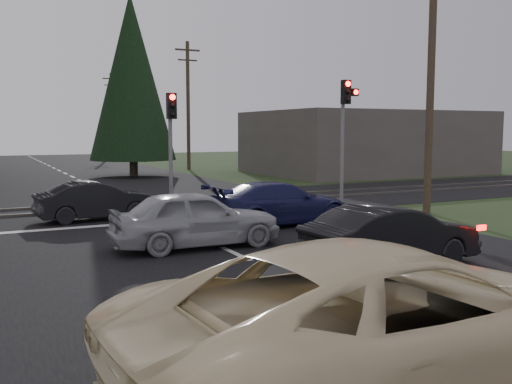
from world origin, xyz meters
TOP-DOWN VIEW (x-y plane):
  - ground at (0.00, 0.00)m, footprint 120.00×120.00m
  - road at (0.00, 10.00)m, footprint 14.00×100.00m
  - rail_corridor at (0.00, 12.00)m, footprint 120.00×8.00m
  - stop_line at (0.00, 8.20)m, footprint 13.00×0.35m
  - rail_near at (0.00, 11.20)m, footprint 120.00×0.12m
  - rail_far at (0.00, 12.80)m, footprint 120.00×0.12m
  - traffic_signal_right at (7.55, 9.47)m, footprint 0.68×0.48m
  - traffic_signal_center at (1.00, 10.68)m, footprint 0.32×0.48m
  - utility_pole_near at (8.50, 6.00)m, footprint 1.80×0.26m
  - utility_pole_mid at (8.50, 30.00)m, footprint 1.80×0.26m
  - utility_pole_far at (8.50, 55.00)m, footprint 1.80×0.26m
  - conifer_tree at (3.50, 26.00)m, footprint 5.20×5.20m
  - building_right at (18.00, 22.00)m, footprint 14.00×10.00m
  - cream_coupe at (-1.42, -4.08)m, footprint 6.12×3.14m
  - dark_hatchback at (2.38, 0.46)m, footprint 3.95×1.57m
  - silver_car at (-0.54, 4.11)m, footprint 4.11×1.70m
  - blue_sedan at (2.83, 6.09)m, footprint 4.52×2.04m
  - dark_car_far at (-1.87, 9.46)m, footprint 3.79×1.64m

SIDE VIEW (x-z plane):
  - ground at x=0.00m, z-range 0.00..0.00m
  - road at x=0.00m, z-range 0.00..0.01m
  - rail_corridor at x=0.00m, z-range 0.00..0.01m
  - stop_line at x=0.00m, z-range 0.01..0.01m
  - rail_near at x=0.00m, z-range 0.00..0.10m
  - rail_far at x=0.00m, z-range 0.00..0.10m
  - dark_car_far at x=-1.87m, z-range 0.00..1.21m
  - dark_hatchback at x=2.38m, z-range 0.00..1.28m
  - blue_sedan at x=2.83m, z-range 0.00..1.29m
  - silver_car at x=-0.54m, z-range 0.00..1.39m
  - cream_coupe at x=-1.42m, z-range 0.00..1.65m
  - building_right at x=18.00m, z-range 0.00..4.00m
  - traffic_signal_center at x=1.00m, z-range 0.76..4.86m
  - traffic_signal_right at x=7.55m, z-range 0.96..5.66m
  - utility_pole_near at x=8.50m, z-range 0.23..9.23m
  - utility_pole_mid at x=8.50m, z-range 0.23..9.23m
  - utility_pole_far at x=8.50m, z-range 0.23..9.23m
  - conifer_tree at x=3.50m, z-range 0.49..11.49m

